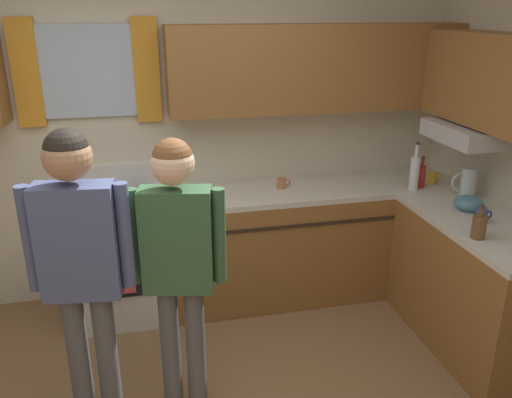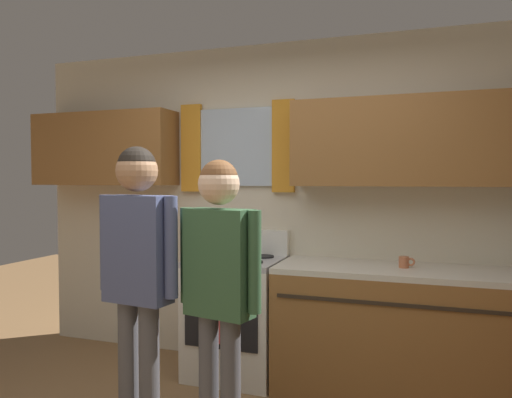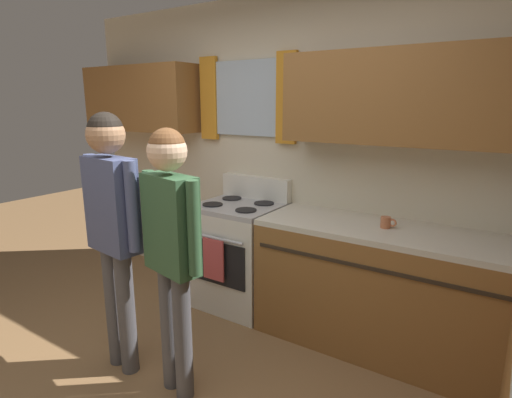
% 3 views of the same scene
% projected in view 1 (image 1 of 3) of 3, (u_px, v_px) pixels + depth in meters
% --- Properties ---
extents(back_wall_unit, '(4.60, 0.42, 2.60)m').
position_uv_depth(back_wall_unit, '(163.00, 111.00, 3.85)').
color(back_wall_unit, beige).
rests_on(back_wall_unit, ground).
extents(kitchen_counter_run, '(2.28, 1.88, 0.90)m').
position_uv_depth(kitchen_counter_run, '(365.00, 254.00, 3.94)').
color(kitchen_counter_run, brown).
rests_on(kitchen_counter_run, ground).
extents(stove_oven, '(0.68, 0.67, 1.10)m').
position_uv_depth(stove_oven, '(121.00, 256.00, 3.86)').
color(stove_oven, silver).
rests_on(stove_oven, ground).
extents(bottle_tall_clear, '(0.07, 0.07, 0.37)m').
position_uv_depth(bottle_tall_clear, '(415.00, 172.00, 3.90)').
color(bottle_tall_clear, silver).
rests_on(bottle_tall_clear, kitchen_counter_run).
extents(bottle_squat_brown, '(0.08, 0.08, 0.21)m').
position_uv_depth(bottle_squat_brown, '(479.00, 226.00, 3.10)').
color(bottle_squat_brown, brown).
rests_on(bottle_squat_brown, kitchen_counter_run).
extents(bottle_sauce_red, '(0.06, 0.06, 0.25)m').
position_uv_depth(bottle_sauce_red, '(421.00, 176.00, 3.97)').
color(bottle_sauce_red, red).
rests_on(bottle_sauce_red, kitchen_counter_run).
extents(mug_mustard_yellow, '(0.12, 0.08, 0.09)m').
position_uv_depth(mug_mustard_yellow, '(432.00, 177.00, 4.08)').
color(mug_mustard_yellow, gold).
rests_on(mug_mustard_yellow, kitchen_counter_run).
extents(cup_terracotta, '(0.11, 0.07, 0.08)m').
position_uv_depth(cup_terracotta, '(282.00, 183.00, 3.97)').
color(cup_terracotta, '#B76642').
rests_on(cup_terracotta, kitchen_counter_run).
extents(mug_cobalt_blue, '(0.11, 0.07, 0.08)m').
position_uv_depth(mug_cobalt_blue, '(482.00, 216.00, 3.34)').
color(mug_cobalt_blue, '#2D479E').
rests_on(mug_cobalt_blue, kitchen_counter_run).
extents(water_pitcher, '(0.19, 0.11, 0.22)m').
position_uv_depth(water_pitcher, '(467.00, 182.00, 3.76)').
color(water_pitcher, silver).
rests_on(water_pitcher, kitchen_counter_run).
extents(mixing_bowl, '(0.20, 0.20, 0.10)m').
position_uv_depth(mixing_bowl, '(469.00, 203.00, 3.54)').
color(mixing_bowl, teal).
rests_on(mixing_bowl, kitchen_counter_run).
extents(adult_left, '(0.52, 0.23, 1.69)m').
position_uv_depth(adult_left, '(80.00, 253.00, 2.56)').
color(adult_left, '#4C4C51').
rests_on(adult_left, ground).
extents(adult_in_plaid, '(0.49, 0.23, 1.61)m').
position_uv_depth(adult_in_plaid, '(178.00, 251.00, 2.70)').
color(adult_in_plaid, '#4C4C51').
rests_on(adult_in_plaid, ground).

